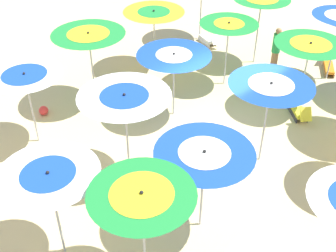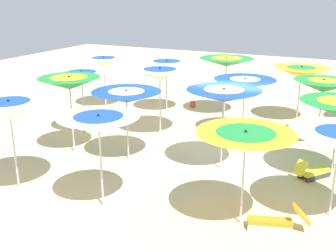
% 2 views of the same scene
% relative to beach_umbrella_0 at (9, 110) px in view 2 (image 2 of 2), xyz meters
% --- Properties ---
extents(ground, '(42.34, 42.34, 0.04)m').
position_rel_beach_umbrella_0_xyz_m(ground, '(5.08, -4.14, -2.23)').
color(ground, beige).
extents(beach_umbrella_0, '(2.16, 2.16, 2.48)m').
position_rel_beach_umbrella_0_xyz_m(beach_umbrella_0, '(0.00, 0.00, 0.00)').
color(beach_umbrella_0, '#B2B2B7').
rests_on(beach_umbrella_0, ground).
extents(beach_umbrella_1, '(1.91, 1.91, 2.36)m').
position_rel_beach_umbrella_0_xyz_m(beach_umbrella_1, '(0.24, -2.49, -0.09)').
color(beach_umbrella_1, '#B2B2B7').
rests_on(beach_umbrella_1, ground).
extents(beach_umbrella_2, '(2.14, 2.14, 2.24)m').
position_rel_beach_umbrella_0_xyz_m(beach_umbrella_2, '(0.96, -5.73, -0.20)').
color(beach_umbrella_2, '#B2B2B7').
rests_on(beach_umbrella_2, ground).
extents(beach_umbrella_5, '(1.93, 1.93, 2.54)m').
position_rel_beach_umbrella_0_xyz_m(beach_umbrella_5, '(2.80, 0.36, 0.08)').
color(beach_umbrella_5, '#B2B2B7').
rests_on(beach_umbrella_5, ground).
extents(beach_umbrella_6, '(2.10, 2.10, 2.23)m').
position_rel_beach_umbrella_0_xyz_m(beach_umbrella_6, '(3.09, -1.51, -0.21)').
color(beach_umbrella_6, '#B2B2B7').
rests_on(beach_umbrella_6, ground).
extents(beach_umbrella_7, '(2.11, 2.11, 2.46)m').
position_rel_beach_umbrella_0_xyz_m(beach_umbrella_7, '(3.62, -4.36, 0.01)').
color(beach_umbrella_7, '#B2B2B7').
rests_on(beach_umbrella_7, ground).
extents(beach_umbrella_10, '(1.98, 1.98, 2.34)m').
position_rel_beach_umbrella_0_xyz_m(beach_umbrella_10, '(4.53, 1.22, -0.11)').
color(beach_umbrella_10, '#B2B2B7').
rests_on(beach_umbrella_10, ground).
extents(beach_umbrella_11, '(2.23, 2.23, 2.47)m').
position_rel_beach_umbrella_0_xyz_m(beach_umbrella_11, '(5.57, -1.38, 0.01)').
color(beach_umbrella_11, '#B2B2B7').
rests_on(beach_umbrella_11, ground).
extents(beach_umbrella_12, '(2.19, 2.19, 2.13)m').
position_rel_beach_umbrella_0_xyz_m(beach_umbrella_12, '(6.82, -4.09, -0.30)').
color(beach_umbrella_12, '#B2B2B7').
rests_on(beach_umbrella_12, ground).
extents(beach_umbrella_13, '(1.91, 1.91, 2.28)m').
position_rel_beach_umbrella_0_xyz_m(beach_umbrella_13, '(7.01, -6.67, -0.18)').
color(beach_umbrella_13, '#B2B2B7').
rests_on(beach_umbrella_13, ground).
extents(beach_umbrella_15, '(2.10, 2.10, 2.29)m').
position_rel_beach_umbrella_0_xyz_m(beach_umbrella_15, '(7.83, 2.51, -0.16)').
color(beach_umbrella_15, '#B2B2B7').
rests_on(beach_umbrella_15, ground).
extents(beach_umbrella_16, '(2.01, 2.01, 2.26)m').
position_rel_beach_umbrella_0_xyz_m(beach_umbrella_16, '(8.42, -0.26, -0.18)').
color(beach_umbrella_16, '#B2B2B7').
rests_on(beach_umbrella_16, ground).
extents(beach_umbrella_17, '(2.22, 2.22, 2.45)m').
position_rel_beach_umbrella_0_xyz_m(beach_umbrella_17, '(9.05, -2.69, 0.02)').
color(beach_umbrella_17, '#B2B2B7').
rests_on(beach_umbrella_17, ground).
extents(beach_umbrella_18, '(2.12, 2.12, 2.23)m').
position_rel_beach_umbrella_0_xyz_m(beach_umbrella_18, '(9.49, -5.61, -0.25)').
color(beach_umbrella_18, '#B2B2B7').
rests_on(beach_umbrella_18, ground).
extents(lounger_2, '(0.70, 1.36, 0.63)m').
position_rel_beach_umbrella_0_xyz_m(lounger_2, '(1.01, -6.49, -2.00)').
color(lounger_2, silver).
rests_on(lounger_2, ground).
extents(lounger_3, '(1.18, 0.99, 0.61)m').
position_rel_beach_umbrella_0_xyz_m(lounger_3, '(4.10, -6.89, -2.01)').
color(lounger_3, '#333338').
rests_on(lounger_3, ground).
extents(beach_ball, '(0.29, 0.29, 0.29)m').
position_rel_beach_umbrella_0_xyz_m(beach_ball, '(9.50, -1.04, -2.06)').
color(beach_ball, red).
rests_on(beach_ball, ground).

